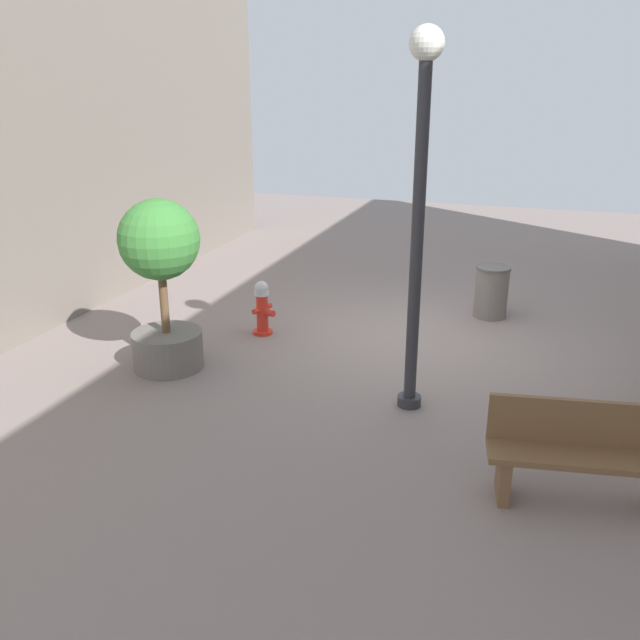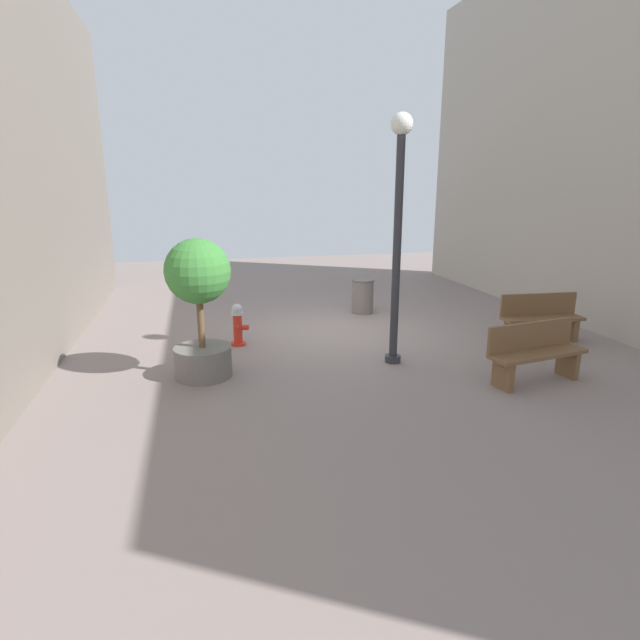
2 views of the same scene
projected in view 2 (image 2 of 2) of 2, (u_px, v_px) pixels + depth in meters
ground_plane at (336, 330)px, 11.04m from camera, size 23.40×23.40×0.00m
fire_hydrant at (238, 325)px, 9.91m from camera, size 0.37×0.40×0.83m
bench_near at (541, 317)px, 10.16m from camera, size 1.65×0.56×0.95m
bench_far at (535, 352)px, 8.04m from camera, size 1.72×0.70×0.95m
planter_tree at (199, 298)px, 8.04m from camera, size 1.03×1.03×2.26m
street_lamp at (398, 215)px, 8.39m from camera, size 0.36×0.36×4.17m
trash_bin at (363, 296)px, 12.42m from camera, size 0.55×0.55×0.84m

